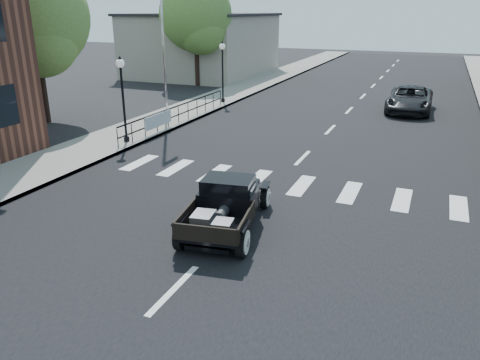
% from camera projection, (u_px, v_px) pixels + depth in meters
% --- Properties ---
extents(ground, '(120.00, 120.00, 0.00)m').
position_uv_depth(ground, '(231.00, 232.00, 12.40)').
color(ground, black).
rests_on(ground, ground).
extents(road, '(14.00, 80.00, 0.02)m').
position_uv_depth(road, '(342.00, 117.00, 25.38)').
color(road, black).
rests_on(road, ground).
extents(road_markings, '(12.00, 60.00, 0.06)m').
position_uv_depth(road_markings, '(321.00, 140.00, 21.05)').
color(road_markings, silver).
rests_on(road_markings, ground).
extents(sidewalk_left, '(3.00, 80.00, 0.15)m').
position_uv_depth(sidewalk_left, '(203.00, 105.00, 28.44)').
color(sidewalk_left, gray).
rests_on(sidewalk_left, ground).
extents(low_building_left, '(10.00, 12.00, 5.00)m').
position_uv_depth(low_building_left, '(203.00, 46.00, 41.23)').
color(low_building_left, '#ADA491').
rests_on(low_building_left, ground).
extents(railing, '(0.08, 10.00, 1.00)m').
position_uv_depth(railing, '(178.00, 113.00, 23.48)').
color(railing, black).
rests_on(railing, sidewalk_left).
extents(banner, '(0.04, 2.20, 0.60)m').
position_uv_depth(banner, '(159.00, 125.00, 21.79)').
color(banner, silver).
rests_on(banner, sidewalk_left).
extents(lamp_post_b, '(0.36, 0.36, 3.61)m').
position_uv_depth(lamp_post_b, '(123.00, 100.00, 19.68)').
color(lamp_post_b, black).
rests_on(lamp_post_b, sidewalk_left).
extents(lamp_post_c, '(0.36, 0.36, 3.61)m').
position_uv_depth(lamp_post_c, '(223.00, 72.00, 28.34)').
color(lamp_post_c, black).
rests_on(lamp_post_c, sidewalk_left).
extents(big_tree_near, '(5.41, 5.41, 7.94)m').
position_uv_depth(big_tree_near, '(36.00, 43.00, 23.04)').
color(big_tree_near, '#517532').
rests_on(big_tree_near, ground).
extents(big_tree_far, '(5.34, 5.34, 7.84)m').
position_uv_depth(big_tree_far, '(196.00, 32.00, 34.63)').
color(big_tree_far, '#517532').
rests_on(big_tree_far, ground).
extents(hotrod_pickup, '(2.51, 4.30, 1.40)m').
position_uv_depth(hotrod_pickup, '(227.00, 204.00, 12.37)').
color(hotrod_pickup, black).
rests_on(hotrod_pickup, ground).
extents(second_car, '(2.37, 5.12, 1.42)m').
position_uv_depth(second_car, '(410.00, 99.00, 26.60)').
color(second_car, black).
rests_on(second_car, ground).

